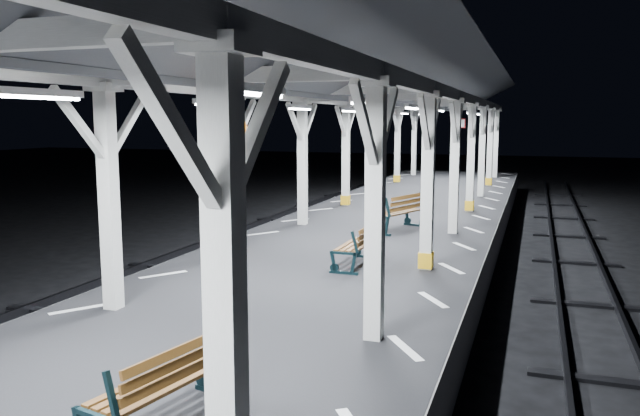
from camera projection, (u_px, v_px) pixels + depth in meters
The scene contains 10 objects.
ground at pixel (288, 343), 10.70m from camera, with size 120.00×120.00×0.00m, color black.
platform at pixel (288, 315), 10.63m from camera, with size 6.00×50.00×1.00m, color black.
hazard_stripes_left at pixel (163, 275), 11.35m from camera, with size 1.00×48.00×0.01m, color silver.
hazard_stripes_right at pixel (433, 300), 9.76m from camera, with size 1.00×48.00×0.01m, color silver.
track_left at pixel (54, 310), 12.31m from camera, with size 2.20×60.00×0.16m.
track_right at pixel (607, 378), 9.07m from camera, with size 2.20×60.00×0.16m.
canopy at pixel (286, 72), 10.04m from camera, with size 5.40×49.00×4.65m.
bench_near at pixel (170, 381), 5.66m from camera, with size 0.89×1.64×0.84m.
bench_mid at pixel (360, 244), 11.98m from camera, with size 0.60×1.53×0.82m.
bench_far at pixel (401, 211), 15.78m from camera, with size 1.19×1.86×0.95m.
Camera 1 is at (3.88, -9.52, 3.80)m, focal length 35.00 mm.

